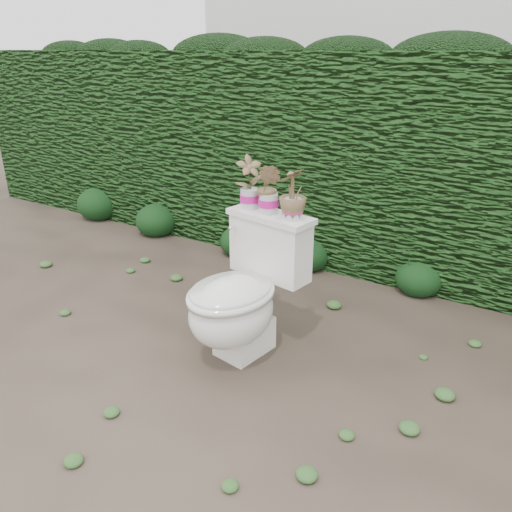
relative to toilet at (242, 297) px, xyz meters
The scene contains 11 objects.
ground 0.42m from the toilet, 124.66° to the left, with size 60.00×60.00×0.00m, color brown.
hedge 1.84m from the toilet, 94.11° to the left, with size 8.00×1.00×1.60m, color #275A1E.
toilet is the anchor object (origin of this frame).
potted_plant_left 0.63m from the toilet, 113.06° to the left, with size 0.15×0.10×0.28m, color #2B7323.
potted_plant_center 0.60m from the toilet, 84.31° to the left, with size 0.14×0.11×0.26m, color #2B7323.
potted_plant_right 0.62m from the toilet, 48.51° to the left, with size 0.15×0.15×0.26m, color #2B7323.
liriope_clump_0 2.92m from the toilet, 153.42° to the left, with size 0.43×0.43×0.35m, color #153C15.
liriope_clump_1 2.19m from the toilet, 144.80° to the left, with size 0.39×0.39×0.31m, color #153C15.
liriope_clump_2 1.52m from the toilet, 123.88° to the left, with size 0.34×0.34×0.27m, color #153C15.
liriope_clump_3 1.32m from the toilet, 99.84° to the left, with size 0.34×0.34×0.27m, color #153C15.
liriope_clump_4 1.47m from the toilet, 63.91° to the left, with size 0.33×0.33×0.26m, color #153C15.
Camera 1 is at (1.48, -2.21, 1.61)m, focal length 35.00 mm.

